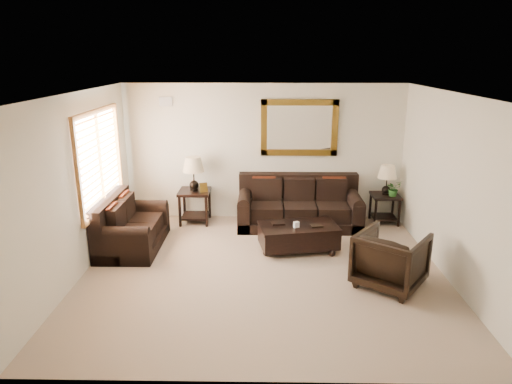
{
  "coord_description": "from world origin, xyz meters",
  "views": [
    {
      "loc": [
        -0.0,
        -6.41,
        3.21
      ],
      "look_at": [
        -0.12,
        0.6,
        1.1
      ],
      "focal_mm": 32.0,
      "sensor_mm": 36.0,
      "label": 1
    }
  ],
  "objects_px": {
    "sofa": "(299,208)",
    "coffee_table": "(298,234)",
    "end_table_left": "(194,180)",
    "armchair": "(391,257)",
    "loveseat": "(129,229)",
    "end_table_right": "(386,186)"
  },
  "relations": [
    {
      "from": "armchair",
      "to": "end_table_left",
      "type": "bearing_deg",
      "value": -1.64
    },
    {
      "from": "loveseat",
      "to": "coffee_table",
      "type": "relative_size",
      "value": 1.12
    },
    {
      "from": "end_table_left",
      "to": "coffee_table",
      "type": "relative_size",
      "value": 0.93
    },
    {
      "from": "loveseat",
      "to": "armchair",
      "type": "xyz_separation_m",
      "value": [
        4.14,
        -1.32,
        0.12
      ]
    },
    {
      "from": "loveseat",
      "to": "end_table_left",
      "type": "height_order",
      "value": "end_table_left"
    },
    {
      "from": "loveseat",
      "to": "armchair",
      "type": "distance_m",
      "value": 4.34
    },
    {
      "from": "sofa",
      "to": "coffee_table",
      "type": "height_order",
      "value": "sofa"
    },
    {
      "from": "coffee_table",
      "to": "end_table_left",
      "type": "bearing_deg",
      "value": 135.19
    },
    {
      "from": "end_table_left",
      "to": "coffee_table",
      "type": "bearing_deg",
      "value": -34.12
    },
    {
      "from": "end_table_right",
      "to": "loveseat",
      "type": "bearing_deg",
      "value": -164.66
    },
    {
      "from": "end_table_left",
      "to": "armchair",
      "type": "relative_size",
      "value": 1.48
    },
    {
      "from": "sofa",
      "to": "end_table_right",
      "type": "height_order",
      "value": "end_table_right"
    },
    {
      "from": "end_table_right",
      "to": "armchair",
      "type": "xyz_separation_m",
      "value": [
        -0.58,
        -2.61,
        -0.32
      ]
    },
    {
      "from": "end_table_left",
      "to": "armchair",
      "type": "height_order",
      "value": "end_table_left"
    },
    {
      "from": "end_table_right",
      "to": "coffee_table",
      "type": "xyz_separation_m",
      "value": [
        -1.8,
        -1.36,
        -0.49
      ]
    },
    {
      "from": "end_table_left",
      "to": "armchair",
      "type": "bearing_deg",
      "value": -38.98
    },
    {
      "from": "end_table_right",
      "to": "end_table_left",
      "type": "bearing_deg",
      "value": -179.45
    },
    {
      "from": "end_table_left",
      "to": "coffee_table",
      "type": "distance_m",
      "value": 2.44
    },
    {
      "from": "armchair",
      "to": "coffee_table",
      "type": "bearing_deg",
      "value": -8.23
    },
    {
      "from": "sofa",
      "to": "coffee_table",
      "type": "bearing_deg",
      "value": -94.45
    },
    {
      "from": "coffee_table",
      "to": "armchair",
      "type": "xyz_separation_m",
      "value": [
        1.22,
        -1.25,
        0.17
      ]
    },
    {
      "from": "end_table_left",
      "to": "end_table_right",
      "type": "height_order",
      "value": "end_table_left"
    }
  ]
}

